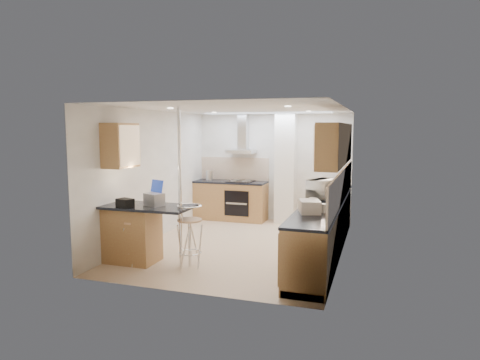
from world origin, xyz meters
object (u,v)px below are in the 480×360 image
(bar_stool_end, at_px, (190,236))
(bread_bin, at_px, (310,207))
(bar_stool_near, at_px, (134,236))
(microwave, at_px, (324,189))
(laptop, at_px, (154,199))

(bar_stool_end, xyz_separation_m, bread_bin, (1.82, 0.23, 0.52))
(bar_stool_end, bearing_deg, bar_stool_near, 147.04)
(microwave, distance_m, bread_bin, 1.44)
(bread_bin, bearing_deg, microwave, 71.72)
(bar_stool_near, relative_size, bread_bin, 2.56)
(microwave, distance_m, bar_stool_end, 2.57)
(bar_stool_near, distance_m, bar_stool_end, 0.91)
(microwave, xyz_separation_m, bar_stool_near, (-2.75, -1.85, -0.62))
(microwave, bearing_deg, laptop, 147.08)
(laptop, xyz_separation_m, bar_stool_near, (-0.31, -0.14, -0.58))
(bar_stool_end, height_order, bread_bin, bread_bin)
(bar_stool_end, relative_size, bread_bin, 2.74)
(bread_bin, bearing_deg, bar_stool_near, 171.52)
(microwave, distance_m, laptop, 2.98)
(bar_stool_near, xyz_separation_m, bread_bin, (2.72, 0.41, 0.55))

